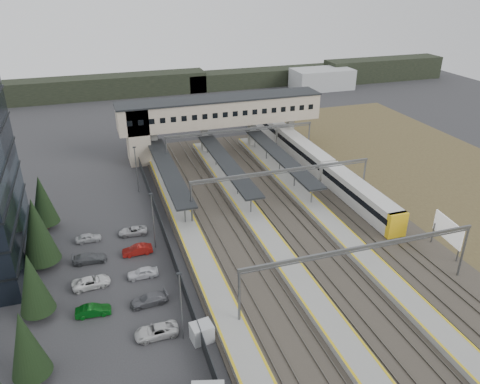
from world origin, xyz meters
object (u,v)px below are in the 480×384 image
object	(u,v)px
relay_cabin_far	(202,332)
footbridge	(207,115)
train	(304,152)
billboard	(448,231)

from	to	relation	value
relay_cabin_far	footbridge	world-z (taller)	footbridge
relay_cabin_far	train	distance (m)	50.50
footbridge	train	distance (m)	20.18
footbridge	train	xyz separation A→B (m)	(16.30, -10.36, -5.86)
billboard	relay_cabin_far	bearing A→B (deg)	-170.50
relay_cabin_far	footbridge	xyz separation A→B (m)	(13.93, 50.80, 6.95)
footbridge	billboard	world-z (taller)	footbridge
billboard	train	bearing A→B (deg)	96.53
billboard	footbridge	bearing A→B (deg)	114.22
footbridge	train	world-z (taller)	footbridge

